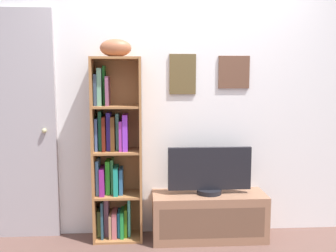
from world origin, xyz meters
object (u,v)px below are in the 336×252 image
Objects in this scene: door at (10,126)px; football at (116,48)px; television at (210,171)px; bookshelf at (114,157)px; tv_stand at (209,216)px.

football is at bearing -6.65° from door.
football is 1.36m from television.
bookshelf is 6.04× the size of football.
bookshelf is at bearing 174.65° from television.
tv_stand is at bearing -3.59° from football.
television is at bearing -3.51° from football.
football is at bearing 176.41° from tv_stand.
door is at bearing 173.35° from football.
bookshelf is 0.97m from door.
television is (0.85, -0.08, -0.12)m from bookshelf.
football is (0.03, -0.03, 0.96)m from bookshelf.
football is 0.13× the size of door.
television is 0.36× the size of door.
door is (-1.78, 0.16, 0.82)m from tv_stand.
bookshelf is at bearing -5.07° from door.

